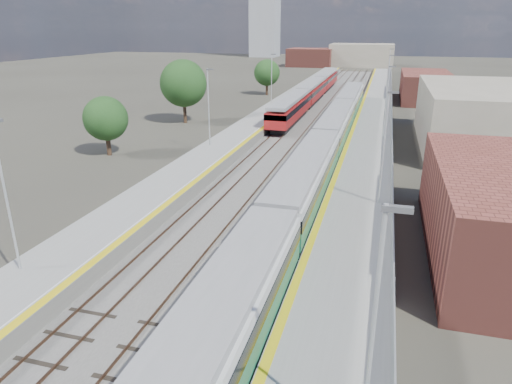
% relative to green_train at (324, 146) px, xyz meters
% --- Properties ---
extents(ground, '(320.00, 320.00, 0.00)m').
position_rel_green_train_xyz_m(ground, '(-1.50, 17.97, -2.14)').
color(ground, '#47443A').
rests_on(ground, ground).
extents(ballast_bed, '(10.50, 155.00, 0.06)m').
position_rel_green_train_xyz_m(ballast_bed, '(-3.75, 20.47, -2.11)').
color(ballast_bed, '#565451').
rests_on(ballast_bed, ground).
extents(tracks, '(8.96, 160.00, 0.17)m').
position_rel_green_train_xyz_m(tracks, '(-3.15, 22.15, -2.03)').
color(tracks, '#4C3323').
rests_on(tracks, ground).
extents(platform_right, '(4.70, 155.00, 8.52)m').
position_rel_green_train_xyz_m(platform_right, '(3.78, 20.46, -1.60)').
color(platform_right, slate).
rests_on(platform_right, ground).
extents(platform_left, '(4.30, 155.00, 8.52)m').
position_rel_green_train_xyz_m(platform_left, '(-10.55, 20.46, -1.62)').
color(platform_left, slate).
rests_on(platform_left, ground).
extents(buildings, '(72.00, 185.50, 40.00)m').
position_rel_green_train_xyz_m(buildings, '(-19.62, 106.57, 8.56)').
color(buildings, brown).
rests_on(buildings, ground).
extents(green_train, '(2.76, 76.88, 3.04)m').
position_rel_green_train_xyz_m(green_train, '(0.00, 0.00, 0.00)').
color(green_train, black).
rests_on(green_train, ground).
extents(red_train, '(2.69, 54.68, 3.40)m').
position_rel_green_train_xyz_m(red_train, '(-7.00, 37.87, -0.13)').
color(red_train, black).
rests_on(red_train, ground).
extents(tree_a, '(4.36, 4.36, 5.91)m').
position_rel_green_train_xyz_m(tree_a, '(-21.47, -0.95, 1.58)').
color(tree_a, '#382619').
rests_on(tree_a, ground).
extents(tree_b, '(6.13, 6.13, 8.31)m').
position_rel_green_train_xyz_m(tree_b, '(-20.76, 16.26, 3.10)').
color(tree_b, '#382619').
rests_on(tree_b, ground).
extents(tree_c, '(4.84, 4.84, 6.56)m').
position_rel_green_train_xyz_m(tree_c, '(-16.76, 45.06, 1.99)').
color(tree_c, '#382619').
rests_on(tree_c, ground).
extents(tree_d, '(3.94, 3.94, 5.35)m').
position_rel_green_train_xyz_m(tree_d, '(18.15, 35.41, 1.22)').
color(tree_d, '#382619').
rests_on(tree_d, ground).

